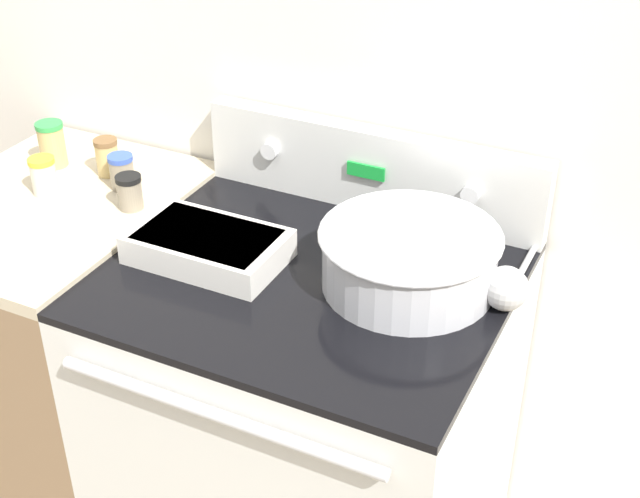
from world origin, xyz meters
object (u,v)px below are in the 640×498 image
at_px(spice_jar_black_cap, 130,192).
at_px(spice_jar_blue_cap, 122,172).
at_px(spice_jar_brown_cap, 107,157).
at_px(mixing_bowl, 409,256).
at_px(casserole_dish, 208,245).
at_px(ladle, 507,287).
at_px(spice_jar_green_cap, 52,144).
at_px(spice_jar_yellow_cap, 44,175).

height_order(spice_jar_black_cap, spice_jar_blue_cap, spice_jar_blue_cap).
bearing_deg(spice_jar_brown_cap, spice_jar_blue_cap, -29.99).
relative_size(mixing_bowl, casserole_dish, 1.14).
xyz_separation_m(spice_jar_black_cap, spice_jar_brown_cap, (-0.15, 0.11, 0.01)).
height_order(mixing_bowl, casserole_dish, mixing_bowl).
relative_size(ladle, spice_jar_green_cap, 2.88).
height_order(casserole_dish, spice_jar_brown_cap, spice_jar_brown_cap).
height_order(mixing_bowl, spice_jar_yellow_cap, mixing_bowl).
relative_size(ladle, spice_jar_black_cap, 4.04).
height_order(spice_jar_black_cap, spice_jar_green_cap, spice_jar_green_cap).
bearing_deg(ladle, spice_jar_brown_cap, 174.77).
bearing_deg(mixing_bowl, spice_jar_blue_cap, 174.52).
distance_m(spice_jar_brown_cap, spice_jar_green_cap, 0.15).
xyz_separation_m(spice_jar_brown_cap, spice_jar_green_cap, (-0.15, -0.02, 0.01)).
relative_size(casserole_dish, spice_jar_black_cap, 3.92).
distance_m(ladle, spice_jar_green_cap, 1.17).
height_order(ladle, spice_jar_yellow_cap, spice_jar_yellow_cap).
relative_size(ladle, spice_jar_blue_cap, 3.85).
xyz_separation_m(spice_jar_black_cap, spice_jar_blue_cap, (-0.07, 0.07, 0.00)).
distance_m(spice_jar_black_cap, spice_jar_brown_cap, 0.19).
height_order(casserole_dish, spice_jar_blue_cap, spice_jar_blue_cap).
bearing_deg(spice_jar_black_cap, spice_jar_blue_cap, 136.62).
bearing_deg(ladle, spice_jar_green_cap, 176.39).
distance_m(ladle, spice_jar_blue_cap, 0.94).
bearing_deg(ladle, spice_jar_black_cap, -178.61).
bearing_deg(casserole_dish, mixing_bowl, 12.55).
distance_m(mixing_bowl, spice_jar_black_cap, 0.67).
xyz_separation_m(casserole_dish, spice_jar_green_cap, (-0.57, 0.19, 0.03)).
height_order(mixing_bowl, spice_jar_black_cap, mixing_bowl).
xyz_separation_m(ladle, spice_jar_yellow_cap, (-1.09, -0.05, 0.02)).
bearing_deg(ladle, spice_jar_blue_cap, 176.99).
xyz_separation_m(ladle, spice_jar_blue_cap, (-0.94, 0.05, 0.01)).
relative_size(mixing_bowl, spice_jar_yellow_cap, 4.06).
bearing_deg(casserole_dish, spice_jar_black_cap, 160.77).
xyz_separation_m(mixing_bowl, spice_jar_blue_cap, (-0.75, 0.07, -0.02)).
xyz_separation_m(ladle, spice_jar_brown_cap, (-1.02, 0.09, 0.02)).
relative_size(spice_jar_brown_cap, spice_jar_yellow_cap, 1.04).
distance_m(mixing_bowl, spice_jar_blue_cap, 0.75).
xyz_separation_m(casserole_dish, spice_jar_brown_cap, (-0.41, 0.21, 0.02)).
distance_m(casserole_dish, spice_jar_brown_cap, 0.46).
relative_size(spice_jar_brown_cap, spice_jar_green_cap, 0.82).
bearing_deg(spice_jar_green_cap, spice_jar_blue_cap, -6.10).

